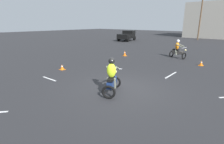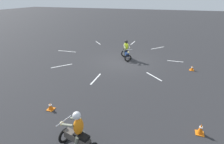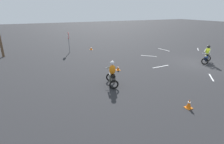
% 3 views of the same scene
% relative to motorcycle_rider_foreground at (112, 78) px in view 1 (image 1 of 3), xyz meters
% --- Properties ---
extents(ground_plane, '(120.00, 120.00, 0.00)m').
position_rel_motorcycle_rider_foreground_xyz_m(ground_plane, '(0.04, 0.74, -0.73)').
color(ground_plane, '#28282B').
extents(motorcycle_rider_foreground, '(1.19, 1.52, 1.66)m').
position_rel_motorcycle_rider_foreground_xyz_m(motorcycle_rider_foreground, '(0.00, 0.00, 0.00)').
color(motorcycle_rider_foreground, black).
rests_on(motorcycle_rider_foreground, ground).
extents(motorcycle_rider_background, '(1.56, 0.97, 1.66)m').
position_rel_motorcycle_rider_foreground_xyz_m(motorcycle_rider_background, '(-0.81, 10.08, 0.00)').
color(motorcycle_rider_background, black).
rests_on(motorcycle_rider_background, ground).
extents(pickup_truck, '(2.81, 4.46, 1.73)m').
position_rel_motorcycle_rider_foreground_xyz_m(pickup_truck, '(-13.37, 19.82, 0.20)').
color(pickup_truck, black).
rests_on(pickup_truck, ground).
extents(traffic_cone_near_left, '(0.32, 0.32, 0.35)m').
position_rel_motorcycle_rider_foreground_xyz_m(traffic_cone_near_left, '(-5.27, 0.96, -0.56)').
color(traffic_cone_near_left, orange).
rests_on(traffic_cone_near_left, ground).
extents(traffic_cone_near_right, '(0.32, 0.32, 0.38)m').
position_rel_motorcycle_rider_foreground_xyz_m(traffic_cone_near_right, '(1.65, 8.36, -0.54)').
color(traffic_cone_near_right, orange).
rests_on(traffic_cone_near_right, ground).
extents(traffic_cone_mid_center, '(0.32, 0.32, 0.48)m').
position_rel_motorcycle_rider_foreground_xyz_m(traffic_cone_mid_center, '(-5.04, 7.84, -0.49)').
color(traffic_cone_mid_center, orange).
rests_on(traffic_cone_mid_center, ground).
extents(lane_stripe_n, '(0.12, 1.72, 0.01)m').
position_rel_motorcycle_rider_foreground_xyz_m(lane_stripe_n, '(0.92, 4.53, -0.72)').
color(lane_stripe_n, silver).
rests_on(lane_stripe_n, ground).
extents(lane_stripe_nw, '(1.19, 1.13, 0.01)m').
position_rel_motorcycle_rider_foreground_xyz_m(lane_stripe_nw, '(-2.72, 2.94, -0.72)').
color(lane_stripe_nw, silver).
rests_on(lane_stripe_nw, ground).
extents(lane_stripe_w, '(1.29, 0.13, 0.01)m').
position_rel_motorcycle_rider_foreground_xyz_m(lane_stripe_w, '(-4.12, -0.70, -0.72)').
color(lane_stripe_w, silver).
rests_on(lane_stripe_w, ground).
extents(utility_pole_far, '(0.24, 0.24, 8.27)m').
position_rel_motorcycle_rider_foreground_xyz_m(utility_pole_far, '(-4.33, 29.68, 3.41)').
color(utility_pole_far, brown).
rests_on(utility_pole_far, ground).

